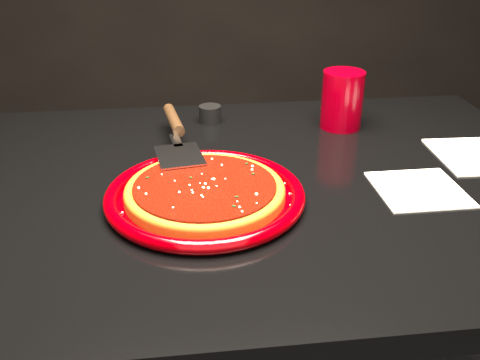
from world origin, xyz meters
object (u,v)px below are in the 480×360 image
Objects in this scene: cup at (342,100)px; ramekin at (210,114)px; pizza_server at (177,134)px; plate at (205,195)px; table at (240,341)px.

cup reaches higher than ramekin.
pizza_server is 0.18m from ramekin.
plate is at bearing -95.39° from ramekin.
cup is (0.35, 0.10, 0.02)m from pizza_server.
plate is 0.20m from pizza_server.
table is 0.49m from ramekin.
plate is 2.64× the size of cup.
plate is at bearing -132.58° from table.
table is at bearing 47.42° from plate.
table is at bearing -83.55° from ramekin.
table is at bearing -57.69° from pizza_server.
cup reaches higher than plate.
ramekin reaches higher than table.
pizza_server reaches higher than plate.
ramekin is at bearing 167.22° from cup.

